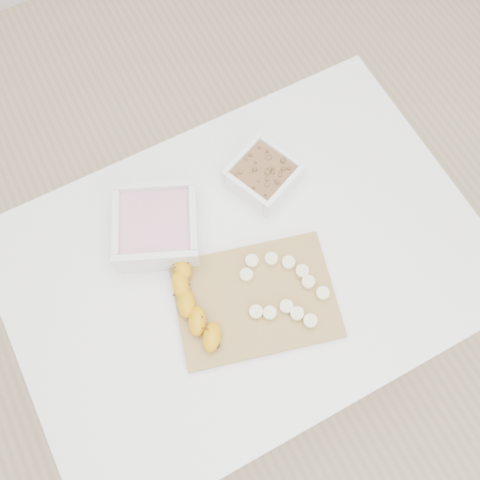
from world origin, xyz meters
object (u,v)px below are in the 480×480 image
banana (194,304)px  bowl_yogurt (157,226)px  table (246,275)px  bowl_granola (263,175)px  cutting_board (255,299)px

banana → bowl_yogurt: bearing=104.5°
table → bowl_granola: (0.12, 0.15, 0.13)m
banana → bowl_granola: bearing=51.9°
table → bowl_yogurt: (-0.14, 0.14, 0.14)m
table → banana: 0.19m
bowl_granola → cutting_board: 0.28m
bowl_yogurt → banana: bowl_yogurt is taller
table → bowl_granola: 0.23m
table → banana: size_ratio=4.78×
bowl_granola → cutting_board: size_ratio=0.52×
table → bowl_granola: bowl_granola is taller
table → cutting_board: bearing=-106.1°
cutting_board → banana: bearing=159.9°
bowl_granola → bowl_yogurt: bearing=-178.5°
table → cutting_board: cutting_board is taller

